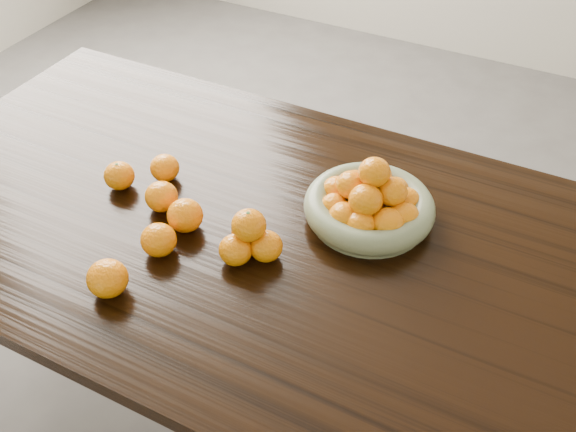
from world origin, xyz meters
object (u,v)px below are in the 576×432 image
at_px(dining_table, 281,261).
at_px(orange_pyramid, 249,238).
at_px(fruit_bowl, 370,203).
at_px(loose_orange_0, 119,176).

xyz_separation_m(dining_table, orange_pyramid, (-0.03, -0.09, 0.14)).
distance_m(fruit_bowl, loose_orange_0, 0.61).
bearing_deg(dining_table, loose_orange_0, -176.08).
bearing_deg(orange_pyramid, dining_table, 71.23).
height_order(fruit_bowl, loose_orange_0, fruit_bowl).
xyz_separation_m(dining_table, fruit_bowl, (0.16, 0.14, 0.13)).
bearing_deg(orange_pyramid, loose_orange_0, 171.76).
bearing_deg(loose_orange_0, dining_table, 3.92).
height_order(orange_pyramid, loose_orange_0, orange_pyramid).
bearing_deg(fruit_bowl, dining_table, -139.23).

